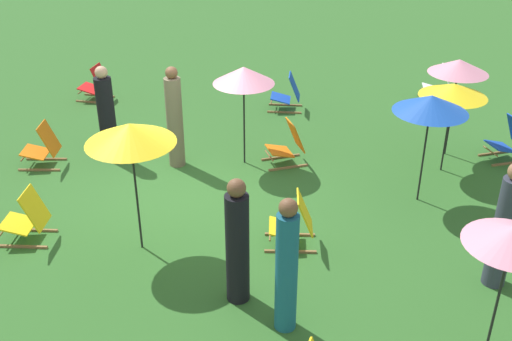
# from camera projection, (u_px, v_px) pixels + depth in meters

# --- Properties ---
(ground_plane) EXTENTS (40.00, 40.00, 0.00)m
(ground_plane) POSITION_uv_depth(u_px,v_px,m) (185.00, 196.00, 10.25)
(ground_plane) COLOR #2D6026
(deckchair_0) EXTENTS (0.50, 0.77, 0.83)m
(deckchair_0) POSITION_uv_depth(u_px,v_px,m) (27.00, 219.00, 8.94)
(deckchair_0) COLOR olive
(deckchair_0) RESTS_ON ground
(deckchair_2) EXTENTS (0.69, 0.87, 0.83)m
(deckchair_2) POSITION_uv_depth(u_px,v_px,m) (288.00, 145.00, 11.15)
(deckchair_2) COLOR olive
(deckchair_2) RESTS_ON ground
(deckchair_3) EXTENTS (0.49, 0.77, 0.83)m
(deckchair_3) POSITION_uv_depth(u_px,v_px,m) (294.00, 223.00, 8.83)
(deckchair_3) COLOR olive
(deckchair_3) RESTS_ON ground
(deckchair_5) EXTENTS (0.57, 0.81, 0.83)m
(deckchair_5) POSITION_uv_depth(u_px,v_px,m) (440.00, 85.00, 13.96)
(deckchair_5) COLOR olive
(deckchair_5) RESTS_ON ground
(deckchair_6) EXTENTS (0.49, 0.77, 0.83)m
(deckchair_6) POSITION_uv_depth(u_px,v_px,m) (43.00, 147.00, 11.06)
(deckchair_6) COLOR olive
(deckchair_6) RESTS_ON ground
(deckchair_9) EXTENTS (0.67, 0.86, 0.83)m
(deckchair_9) POSITION_uv_depth(u_px,v_px,m) (509.00, 141.00, 11.31)
(deckchair_9) COLOR olive
(deckchair_9) RESTS_ON ground
(deckchair_10) EXTENTS (0.53, 0.79, 0.83)m
(deckchair_10) POSITION_uv_depth(u_px,v_px,m) (288.00, 94.00, 13.46)
(deckchair_10) COLOR olive
(deckchair_10) RESTS_ON ground
(deckchair_11) EXTENTS (0.61, 0.84, 0.83)m
(deckchair_11) POSITION_uv_depth(u_px,v_px,m) (96.00, 85.00, 13.99)
(deckchair_11) COLOR olive
(deckchair_11) RESTS_ON ground
(umbrella_0) EXTENTS (1.09, 1.09, 1.86)m
(umbrella_0) POSITION_uv_depth(u_px,v_px,m) (244.00, 75.00, 10.54)
(umbrella_0) COLOR black
(umbrella_0) RESTS_ON ground
(umbrella_1) EXTENTS (1.23, 1.23, 1.99)m
(umbrella_1) POSITION_uv_depth(u_px,v_px,m) (130.00, 134.00, 8.07)
(umbrella_1) COLOR black
(umbrella_1) RESTS_ON ground
(umbrella_3) EXTENTS (1.17, 1.17, 1.85)m
(umbrella_3) POSITION_uv_depth(u_px,v_px,m) (431.00, 104.00, 9.34)
(umbrella_3) COLOR black
(umbrella_3) RESTS_ON ground
(umbrella_4) EXTENTS (1.17, 1.17, 1.66)m
(umbrella_4) POSITION_uv_depth(u_px,v_px,m) (454.00, 90.00, 10.35)
(umbrella_4) COLOR black
(umbrella_4) RESTS_ON ground
(umbrella_5) EXTENTS (1.07, 1.07, 1.88)m
(umbrella_5) POSITION_uv_depth(u_px,v_px,m) (459.00, 67.00, 10.84)
(umbrella_5) COLOR black
(umbrella_5) RESTS_ON ground
(person_0) EXTENTS (0.38, 0.38, 1.77)m
(person_0) POSITION_uv_depth(u_px,v_px,m) (237.00, 244.00, 7.54)
(person_0) COLOR black
(person_0) RESTS_ON ground
(person_1) EXTENTS (0.40, 0.40, 1.89)m
(person_1) POSITION_uv_depth(u_px,v_px,m) (175.00, 120.00, 10.85)
(person_1) COLOR #72664C
(person_1) RESTS_ON ground
(person_2) EXTENTS (0.28, 0.28, 1.82)m
(person_2) POSITION_uv_depth(u_px,v_px,m) (287.00, 268.00, 7.05)
(person_2) COLOR #195972
(person_2) RESTS_ON ground
(person_3) EXTENTS (0.44, 0.44, 1.79)m
(person_3) POSITION_uv_depth(u_px,v_px,m) (107.00, 115.00, 11.17)
(person_3) COLOR black
(person_3) RESTS_ON ground
(person_4) EXTENTS (0.42, 0.42, 1.82)m
(person_4) POSITION_uv_depth(u_px,v_px,m) (505.00, 228.00, 7.80)
(person_4) COLOR #333847
(person_4) RESTS_ON ground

